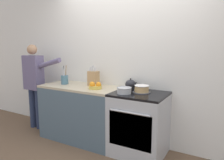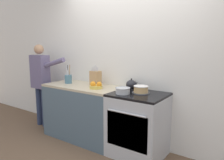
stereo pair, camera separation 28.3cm
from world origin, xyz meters
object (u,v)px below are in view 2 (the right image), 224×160
at_px(tea_kettle, 131,85).
at_px(knife_block, 96,78).
at_px(layer_cake, 141,90).
at_px(fruit_bowl, 96,86).
at_px(mixing_bowl, 123,91).
at_px(stove_range, 138,125).
at_px(person_baker, 41,78).
at_px(utensil_crock, 68,79).

height_order(tea_kettle, knife_block, knife_block).
bearing_deg(tea_kettle, layer_cake, -33.77).
height_order(layer_cake, tea_kettle, tea_kettle).
bearing_deg(knife_block, fruit_bowl, -49.73).
bearing_deg(knife_block, mixing_bowl, -19.67).
bearing_deg(stove_range, person_baker, -178.75).
xyz_separation_m(stove_range, person_baker, (-2.02, -0.04, 0.47)).
height_order(mixing_bowl, person_baker, person_baker).
height_order(mixing_bowl, fruit_bowl, fruit_bowl).
bearing_deg(fruit_bowl, stove_range, 5.55).
bearing_deg(stove_range, fruit_bowl, -174.45).
bearing_deg(tea_kettle, stove_range, -41.78).
relative_size(stove_range, layer_cake, 3.62).
bearing_deg(stove_range, knife_block, 172.46).
bearing_deg(tea_kettle, mixing_bowl, -80.39).
xyz_separation_m(mixing_bowl, knife_block, (-0.66, 0.24, 0.08)).
xyz_separation_m(stove_range, utensil_crock, (-1.34, -0.00, 0.52)).
bearing_deg(person_baker, utensil_crock, 0.70).
distance_m(layer_cake, utensil_crock, 1.35).
xyz_separation_m(tea_kettle, fruit_bowl, (-0.46, -0.27, -0.03)).
height_order(stove_range, person_baker, person_baker).
xyz_separation_m(knife_block, person_baker, (-1.19, -0.15, -0.09)).
relative_size(stove_range, tea_kettle, 4.49).
bearing_deg(layer_cake, utensil_crock, -178.14).
xyz_separation_m(mixing_bowl, fruit_bowl, (-0.51, 0.06, -0.00)).
bearing_deg(knife_block, stove_range, -7.54).
relative_size(layer_cake, knife_block, 0.74).
bearing_deg(person_baker, stove_range, -1.69).
height_order(tea_kettle, person_baker, person_baker).
bearing_deg(fruit_bowl, knife_block, 130.27).
bearing_deg(stove_range, utensil_crock, -179.97).
bearing_deg(tea_kettle, knife_block, -171.25).
bearing_deg(knife_block, tea_kettle, 8.75).
relative_size(layer_cake, fruit_bowl, 1.25).
distance_m(tea_kettle, person_baker, 1.81).
bearing_deg(mixing_bowl, utensil_crock, 173.85).
xyz_separation_m(tea_kettle, person_baker, (-1.79, -0.25, -0.04)).
bearing_deg(person_baker, tea_kettle, 4.93).
distance_m(layer_cake, mixing_bowl, 0.25).
bearing_deg(person_baker, layer_cake, -0.49).
bearing_deg(mixing_bowl, stove_range, 36.25).
bearing_deg(mixing_bowl, layer_cake, 42.53).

